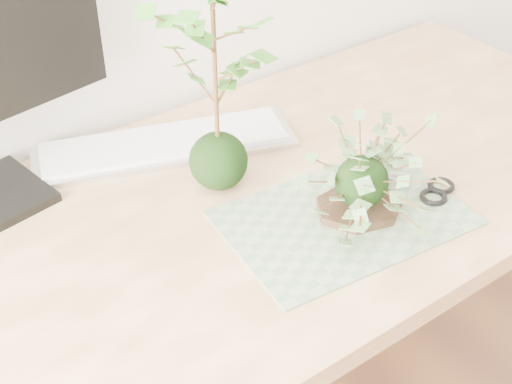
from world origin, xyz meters
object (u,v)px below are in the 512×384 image
Objects in this scene: maple_kokedama at (213,26)px; keyboard at (165,145)px; desk at (262,235)px; ivy_kokedama at (364,161)px.

maple_kokedama reaches higher than keyboard.
desk is 0.40m from maple_kokedama.
desk is at bearing -56.84° from keyboard.
ivy_kokedama is at bearing -46.57° from keyboard.
desk is 0.26m from ivy_kokedama.
maple_kokedama is at bearing -64.29° from keyboard.
desk is at bearing -61.15° from maple_kokedama.
ivy_kokedama is at bearing -54.01° from maple_kokedama.
maple_kokedama is (-0.04, 0.07, 0.39)m from desk.
ivy_kokedama is (0.11, -0.13, 0.19)m from desk.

